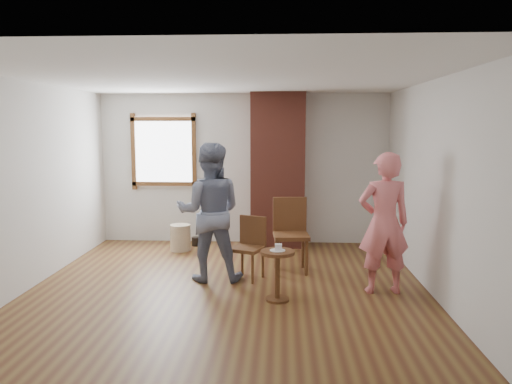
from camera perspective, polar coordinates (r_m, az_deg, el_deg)
ground at (r=6.30m, az=-3.35°, el=-11.37°), size 5.50×5.50×0.00m
room_shell at (r=6.57m, az=-3.37°, el=5.50°), size 5.04×5.52×2.62m
brick_chimney at (r=8.46m, az=2.50°, el=2.49°), size 0.90×0.50×2.60m
stoneware_crock at (r=8.36m, az=-8.64°, el=-5.17°), size 0.44×0.44×0.43m
dark_pot at (r=8.68m, az=-6.88°, el=-5.63°), size 0.18×0.18×0.15m
dining_chair_left at (r=6.75m, az=-0.75°, el=-5.95°), size 0.51×0.51×0.83m
dining_chair_right at (r=7.09m, az=3.96°, el=-4.38°), size 0.52×0.52×1.03m
side_table at (r=5.90m, az=2.46°, el=-8.57°), size 0.40×0.40×0.60m
cake_plate at (r=5.85m, az=2.48°, el=-6.68°), size 0.18×0.18×0.01m
cake_slice at (r=5.84m, az=2.58°, el=-6.36°), size 0.08×0.07×0.06m
man at (r=6.61m, az=-5.32°, el=-2.30°), size 0.93×0.74×1.83m
person_pink at (r=6.27m, az=14.41°, el=-3.47°), size 0.67×0.48×1.74m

